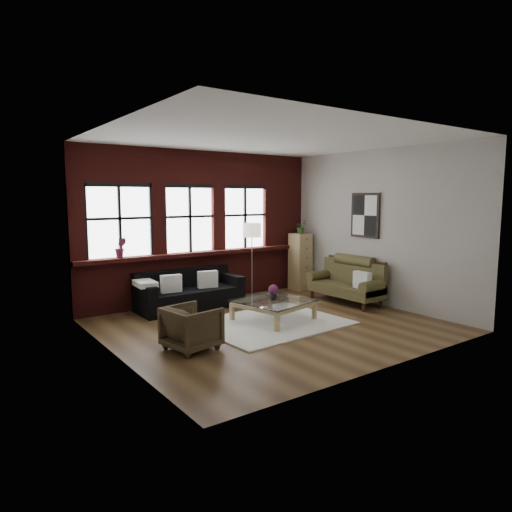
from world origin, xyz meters
TOP-DOWN VIEW (x-y plane):
  - floor at (0.00, 0.00)m, footprint 5.50×5.50m
  - ceiling at (0.00, 0.00)m, footprint 5.50×5.50m
  - wall_back at (0.00, 2.50)m, footprint 5.50×0.00m
  - wall_front at (0.00, -2.50)m, footprint 5.50×0.00m
  - wall_left at (-2.75, 0.00)m, footprint 0.00×5.00m
  - wall_right at (2.75, 0.00)m, footprint 0.00×5.00m
  - brick_backwall at (0.00, 2.44)m, footprint 5.50×0.12m
  - sill_ledge at (0.00, 2.35)m, footprint 5.50×0.30m
  - window_left at (-1.80, 2.45)m, footprint 1.38×0.10m
  - window_mid at (-0.30, 2.45)m, footprint 1.38×0.10m
  - window_right at (1.10, 2.45)m, footprint 1.38×0.10m
  - wall_poster at (2.72, 0.30)m, footprint 0.05×0.74m
  - shag_rug at (0.03, 0.05)m, footprint 2.59×2.09m
  - dark_sofa at (-0.60, 1.90)m, footprint 2.12×0.86m
  - pillow_a at (-1.06, 1.80)m, footprint 0.42×0.20m
  - pillow_b at (-0.25, 1.80)m, footprint 0.42×0.21m
  - vintage_settee at (2.30, 0.42)m, footprint 0.77×1.73m
  - pillow_settee at (2.22, -0.10)m, footprint 0.15×0.38m
  - armchair at (-1.74, -0.35)m, footprint 0.82×0.80m
  - coffee_table at (0.19, 0.19)m, footprint 1.39×1.39m
  - vase at (0.19, 0.19)m, footprint 0.18×0.18m
  - flowers at (0.19, 0.19)m, footprint 0.18×0.18m
  - drawer_chest at (2.45, 2.05)m, footprint 0.42×0.42m
  - potted_plant_top at (2.45, 2.05)m, footprint 0.32×0.29m
  - floor_lamp at (0.95, 1.93)m, footprint 0.40×0.40m
  - sill_plant at (-1.84, 2.32)m, footprint 0.27×0.24m

SIDE VIEW (x-z plane):
  - floor at x=0.00m, z-range 0.00..0.00m
  - shag_rug at x=0.03m, z-range 0.00..0.03m
  - coffee_table at x=0.19m, z-range -0.01..0.38m
  - armchair at x=-1.74m, z-range 0.00..0.65m
  - dark_sofa at x=-0.60m, z-range 0.00..0.77m
  - vase at x=0.19m, z-range 0.38..0.54m
  - vintage_settee at x=2.30m, z-range 0.00..0.92m
  - flowers at x=0.19m, z-range 0.48..0.66m
  - pillow_settee at x=2.22m, z-range 0.40..0.74m
  - pillow_a at x=-1.06m, z-range 0.40..0.74m
  - pillow_b at x=-0.25m, z-range 0.40..0.74m
  - drawer_chest at x=2.45m, z-range 0.00..1.37m
  - floor_lamp at x=0.95m, z-range 0.00..1.82m
  - sill_ledge at x=0.00m, z-range 1.00..1.08m
  - sill_plant at x=-1.84m, z-range 1.08..1.47m
  - potted_plant_top at x=2.45m, z-range 1.37..1.68m
  - wall_back at x=0.00m, z-range -1.15..4.35m
  - wall_front at x=0.00m, z-range -1.15..4.35m
  - wall_left at x=-2.75m, z-range -0.90..4.10m
  - wall_right at x=2.75m, z-range -0.90..4.10m
  - brick_backwall at x=0.00m, z-range 0.00..3.20m
  - window_left at x=-1.80m, z-range 1.00..2.50m
  - window_mid at x=-0.30m, z-range 1.00..2.50m
  - window_right at x=1.10m, z-range 1.00..2.50m
  - wall_poster at x=2.72m, z-range 1.38..2.32m
  - ceiling at x=0.00m, z-range 3.20..3.20m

